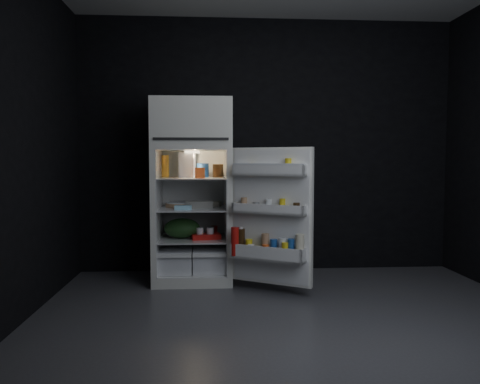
{
  "coord_description": "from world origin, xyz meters",
  "views": [
    {
      "loc": [
        -0.62,
        -3.34,
        1.2
      ],
      "look_at": [
        -0.34,
        1.0,
        0.9
      ],
      "focal_mm": 35.0,
      "sensor_mm": 36.0,
      "label": 1
    }
  ],
  "objects": [
    {
      "name": "amber_bottle",
      "position": [
        -1.06,
        1.34,
        1.14
      ],
      "size": [
        0.09,
        0.09,
        0.22
      ],
      "primitive_type": "cylinder",
      "rotation": [
        0.0,
        0.0,
        0.32
      ],
      "color": "orange",
      "rests_on": "refrigerator"
    },
    {
      "name": "wrapped_pkg",
      "position": [
        -0.57,
        1.44,
        0.75
      ],
      "size": [
        0.15,
        0.13,
        0.05
      ],
      "primitive_type": "cube",
      "rotation": [
        0.0,
        0.0,
        -0.3
      ],
      "color": "beige",
      "rests_on": "refrigerator"
    },
    {
      "name": "fridge_door",
      "position": [
        -0.08,
        0.75,
        0.68
      ],
      "size": [
        0.72,
        0.53,
        1.22
      ],
      "color": "white",
      "rests_on": "ground"
    },
    {
      "name": "jam_jar",
      "position": [
        -0.54,
        1.32,
        1.09
      ],
      "size": [
        0.12,
        0.12,
        0.13
      ],
      "primitive_type": "cylinder",
      "rotation": [
        0.0,
        0.0,
        -0.16
      ],
      "color": "black",
      "rests_on": "refrigerator"
    },
    {
      "name": "small_can_red",
      "position": [
        -0.58,
        1.46,
        0.47
      ],
      "size": [
        0.09,
        0.09,
        0.09
      ],
      "primitive_type": "cylinder",
      "rotation": [
        0.0,
        0.0,
        0.28
      ],
      "color": "red",
      "rests_on": "refrigerator"
    },
    {
      "name": "mayo_jar",
      "position": [
        -0.69,
        1.34,
        1.1
      ],
      "size": [
        0.12,
        0.12,
        0.14
      ],
      "primitive_type": "cylinder",
      "rotation": [
        0.0,
        0.0,
        -0.03
      ],
      "color": "#1B4994",
      "rests_on": "refrigerator"
    },
    {
      "name": "milk_jug",
      "position": [
        -0.84,
        1.28,
        1.15
      ],
      "size": [
        0.16,
        0.16,
        0.24
      ],
      "primitive_type": "cube",
      "rotation": [
        0.0,
        0.0,
        -0.14
      ],
      "color": "white",
      "rests_on": "refrigerator"
    },
    {
      "name": "wall_left",
      "position": [
        -2.0,
        0.0,
        1.35
      ],
      "size": [
        0.0,
        3.4,
        2.7
      ],
      "primitive_type": "cube",
      "color": "black",
      "rests_on": "ground"
    },
    {
      "name": "produce_bag",
      "position": [
        -0.89,
        1.28,
        0.52
      ],
      "size": [
        0.39,
        0.34,
        0.2
      ],
      "primitive_type": "ellipsoid",
      "rotation": [
        0.0,
        0.0,
        -0.13
      ],
      "color": "#193815",
      "rests_on": "refrigerator"
    },
    {
      "name": "small_carton",
      "position": [
        -0.71,
        1.12,
        1.08
      ],
      "size": [
        0.1,
        0.08,
        0.1
      ],
      "primitive_type": "cube",
      "rotation": [
        0.0,
        0.0,
        0.21
      ],
      "color": "#DB5319",
      "rests_on": "refrigerator"
    },
    {
      "name": "pie",
      "position": [
        -0.9,
        1.38,
        0.75
      ],
      "size": [
        0.33,
        0.33,
        0.04
      ],
      "primitive_type": "cylinder",
      "rotation": [
        0.0,
        0.0,
        0.03
      ],
      "color": "tan",
      "rests_on": "refrigerator"
    },
    {
      "name": "flat_package",
      "position": [
        -0.87,
        1.12,
        0.75
      ],
      "size": [
        0.16,
        0.08,
        0.04
      ],
      "primitive_type": "cube",
      "rotation": [
        0.0,
        0.0,
        -0.02
      ],
      "color": "#9AD7EE",
      "rests_on": "refrigerator"
    },
    {
      "name": "small_can_silver",
      "position": [
        -0.61,
        1.43,
        0.47
      ],
      "size": [
        0.07,
        0.07,
        0.09
      ],
      "primitive_type": "cylinder",
      "rotation": [
        0.0,
        0.0,
        -0.03
      ],
      "color": "#B8B9BD",
      "rests_on": "refrigerator"
    },
    {
      "name": "wall_front",
      "position": [
        0.0,
        -1.7,
        1.35
      ],
      "size": [
        4.0,
        0.0,
        2.7
      ],
      "primitive_type": "cube",
      "color": "black",
      "rests_on": "ground"
    },
    {
      "name": "floor",
      "position": [
        0.0,
        0.0,
        0.0
      ],
      "size": [
        4.0,
        3.4,
        0.0
      ],
      "primitive_type": "cube",
      "color": "#4D4D52",
      "rests_on": "ground"
    },
    {
      "name": "wall_back",
      "position": [
        0.0,
        1.7,
        1.35
      ],
      "size": [
        4.0,
        0.0,
        2.7
      ],
      "primitive_type": "cube",
      "color": "black",
      "rests_on": "ground"
    },
    {
      "name": "refrigerator",
      "position": [
        -0.79,
        1.32,
        0.96
      ],
      "size": [
        0.76,
        0.71,
        1.78
      ],
      "color": "white",
      "rests_on": "ground"
    },
    {
      "name": "egg_carton",
      "position": [
        -0.72,
        1.24,
        0.76
      ],
      "size": [
        0.27,
        0.11,
        0.07
      ],
      "primitive_type": "cube",
      "rotation": [
        0.0,
        0.0,
        -0.05
      ],
      "color": "gray",
      "rests_on": "refrigerator"
    },
    {
      "name": "yogurt_tray",
      "position": [
        -0.66,
        1.21,
        0.45
      ],
      "size": [
        0.3,
        0.19,
        0.05
      ],
      "primitive_type": "cube",
      "rotation": [
        0.0,
        0.0,
        0.16
      ],
      "color": "red",
      "rests_on": "refrigerator"
    }
  ]
}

